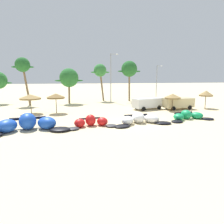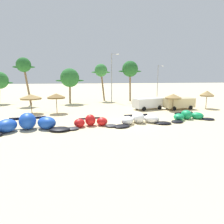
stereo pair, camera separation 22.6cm
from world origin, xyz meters
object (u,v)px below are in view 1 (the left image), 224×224
(beach_umbrella_outermost, at_px, (206,93))
(palm_left_of_gap, at_px, (69,78))
(kite_left, at_px, (91,122))
(palm_center_right, at_px, (129,69))
(parked_van, at_px, (178,103))
(palm_left, at_px, (23,66))
(palm_center_left, at_px, (100,71))
(kite_left_of_center, at_px, (140,119))
(beach_umbrella_near_van, at_px, (30,97))
(parked_car_second, at_px, (147,103))
(lamppost_west_center, at_px, (157,80))
(beach_umbrella_near_palms, at_px, (173,96))
(beach_umbrella_middle, at_px, (56,96))
(kite_center, at_px, (188,116))
(kite_far_left, at_px, (28,124))
(lamppost_west, at_px, (111,76))

(beach_umbrella_outermost, height_order, palm_left_of_gap, palm_left_of_gap)
(kite_left, relative_size, palm_center_right, 0.65)
(kite_left, bearing_deg, parked_van, 30.70)
(palm_left, distance_m, palm_center_left, 15.53)
(palm_center_right, bearing_deg, beach_umbrella_outermost, -49.66)
(beach_umbrella_outermost, distance_m, palm_left_of_gap, 25.42)
(kite_left_of_center, relative_size, beach_umbrella_near_van, 2.30)
(parked_car_second, bearing_deg, lamppost_west_center, 62.21)
(parked_van, relative_size, parked_car_second, 0.97)
(parked_van, height_order, lamppost_west_center, lamppost_west_center)
(kite_left_of_center, xyz_separation_m, beach_umbrella_near_palms, (7.79, 7.26, 1.83))
(beach_umbrella_near_van, xyz_separation_m, palm_center_right, (18.07, 11.66, 4.43))
(beach_umbrella_near_palms, distance_m, palm_left, 27.31)
(parked_van, bearing_deg, beach_umbrella_outermost, 0.65)
(beach_umbrella_near_palms, height_order, beach_umbrella_outermost, beach_umbrella_outermost)
(kite_left_of_center, xyz_separation_m, palm_left, (-16.59, 18.50, 6.82))
(lamppost_west_center, bearing_deg, kite_left, -125.76)
(palm_left, xyz_separation_m, palm_center_right, (20.97, 2.18, -0.44))
(palm_center_left, bearing_deg, beach_umbrella_middle, -120.61)
(beach_umbrella_outermost, height_order, parked_van, beach_umbrella_outermost)
(lamppost_west_center, bearing_deg, beach_umbrella_outermost, -83.65)
(kite_center, bearing_deg, beach_umbrella_outermost, 44.26)
(kite_center, xyz_separation_m, lamppost_west_center, (6.03, 24.19, 4.07))
(kite_center, relative_size, beach_umbrella_near_palms, 2.37)
(beach_umbrella_near_van, height_order, beach_umbrella_outermost, beach_umbrella_outermost)
(palm_left, bearing_deg, parked_car_second, -23.49)
(beach_umbrella_near_van, height_order, palm_center_left, palm_center_left)
(palm_left_of_gap, distance_m, lamppost_west_center, 21.88)
(beach_umbrella_middle, bearing_deg, lamppost_west_center, 36.15)
(kite_left, distance_m, lamppost_west_center, 31.73)
(palm_center_left, bearing_deg, beach_umbrella_near_palms, -58.55)
(kite_left_of_center, bearing_deg, palm_center_right, 78.04)
(palm_center_left, distance_m, palm_center_right, 6.37)
(kite_far_left, relative_size, parked_car_second, 1.57)
(palm_center_right, bearing_deg, beach_umbrella_near_van, -147.17)
(kite_center, relative_size, palm_left, 0.72)
(kite_left_of_center, relative_size, beach_umbrella_near_palms, 2.66)
(kite_far_left, relative_size, palm_left, 0.97)
(beach_umbrella_outermost, bearing_deg, palm_left_of_gap, 155.00)
(kite_left, relative_size, beach_umbrella_middle, 1.93)
(beach_umbrella_near_palms, height_order, palm_center_left, palm_center_left)
(parked_car_second, bearing_deg, beach_umbrella_near_palms, -32.12)
(beach_umbrella_outermost, xyz_separation_m, palm_left, (-31.18, 9.85, 4.77))
(palm_center_right, bearing_deg, parked_van, -67.25)
(beach_umbrella_middle, distance_m, lamppost_west, 15.72)
(kite_left, bearing_deg, palm_center_left, 80.21)
(beach_umbrella_middle, distance_m, palm_left, 12.84)
(kite_center, distance_m, palm_left, 29.96)
(parked_van, xyz_separation_m, parked_car_second, (-5.02, 0.77, 0.00))
(kite_center, relative_size, lamppost_west, 0.64)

